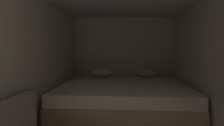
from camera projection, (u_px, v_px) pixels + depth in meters
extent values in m
cube|color=beige|center=(123.00, 60.00, 4.56)|extent=(2.50, 0.05, 2.08)
cube|color=beige|center=(20.00, 71.00, 2.19)|extent=(0.05, 4.88, 2.08)
cube|color=tan|center=(123.00, 105.00, 3.51)|extent=(2.28, 2.07, 0.47)
cube|color=beige|center=(123.00, 88.00, 3.49)|extent=(2.24, 2.03, 0.19)
ellipsoid|color=white|center=(102.00, 73.00, 4.34)|extent=(0.45, 0.30, 0.17)
ellipsoid|color=white|center=(145.00, 73.00, 4.27)|extent=(0.45, 0.30, 0.17)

